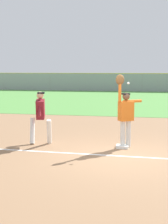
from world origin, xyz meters
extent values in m
plane|color=#936D4C|center=(0.00, 0.00, 0.00)|extent=(81.18, 81.18, 0.00)
cube|color=#549342|center=(0.00, 17.60, 0.01)|extent=(41.01, 19.49, 0.01)
cube|color=white|center=(0.01, 1.06, 0.04)|extent=(0.39, 0.39, 0.08)
cylinder|color=silver|center=(0.18, 1.19, 0.42)|extent=(0.21, 0.21, 0.85)
cylinder|color=silver|center=(0.01, 1.08, 0.42)|extent=(0.21, 0.21, 0.85)
cube|color=orange|center=(0.10, 1.14, 1.15)|extent=(0.51, 0.45, 0.60)
sphere|color=brown|center=(0.10, 1.14, 1.60)|extent=(0.32, 0.32, 0.23)
cube|color=black|center=(0.08, 1.16, 1.68)|extent=(0.29, 0.29, 0.05)
cylinder|color=orange|center=(-0.09, 1.02, 1.76)|extent=(0.12, 0.12, 0.62)
cylinder|color=orange|center=(0.29, 1.25, 1.45)|extent=(0.57, 0.40, 0.09)
ellipsoid|color=brown|center=(-0.09, 1.02, 2.12)|extent=(0.31, 0.27, 0.32)
cylinder|color=white|center=(-2.37, 1.09, 0.42)|extent=(0.25, 0.46, 0.85)
cylinder|color=white|center=(-2.95, 1.11, 0.42)|extent=(0.25, 0.46, 0.85)
cube|color=maroon|center=(-2.66, 1.10, 1.15)|extent=(0.38, 0.57, 0.66)
sphere|color=#DBAD84|center=(-2.66, 1.10, 1.60)|extent=(0.28, 0.28, 0.23)
cube|color=black|center=(-2.63, 1.11, 1.68)|extent=(0.26, 0.25, 0.05)
cylinder|color=maroon|center=(-2.71, 1.31, 1.23)|extent=(0.18, 0.41, 0.58)
cylinder|color=maroon|center=(-2.61, 0.89, 1.23)|extent=(0.18, 0.41, 0.58)
sphere|color=white|center=(0.17, 0.94, 2.02)|extent=(0.07, 0.07, 0.07)
cube|color=#93999E|center=(0.00, 27.35, 0.96)|extent=(41.01, 0.06, 1.91)
cylinder|color=yellow|center=(0.00, 27.35, 1.94)|extent=(41.01, 0.06, 0.06)
cylinder|color=gray|center=(-10.25, 27.35, 0.96)|extent=(0.08, 0.08, 1.91)
cylinder|color=gray|center=(0.00, 27.35, 0.96)|extent=(0.08, 0.08, 1.91)
cube|color=tan|center=(-5.53, 30.60, 0.57)|extent=(4.59, 2.41, 0.55)
cube|color=#2D333D|center=(-5.53, 30.60, 1.05)|extent=(2.39, 2.00, 0.40)
cylinder|color=black|center=(-4.21, 31.72, 0.30)|extent=(0.62, 0.29, 0.60)
cylinder|color=black|center=(-3.98, 29.83, 0.30)|extent=(0.62, 0.29, 0.60)
cylinder|color=black|center=(-7.09, 31.37, 0.30)|extent=(0.62, 0.29, 0.60)
cylinder|color=black|center=(-6.86, 29.49, 0.30)|extent=(0.62, 0.29, 0.60)
cube|color=black|center=(0.21, 30.57, 0.57)|extent=(4.53, 2.22, 0.55)
cube|color=#2D333D|center=(0.21, 30.57, 1.05)|extent=(2.32, 1.90, 0.40)
cylinder|color=black|center=(1.72, 31.42, 0.30)|extent=(0.61, 0.26, 0.60)
cylinder|color=black|center=(1.58, 29.52, 0.30)|extent=(0.61, 0.26, 0.60)
cylinder|color=black|center=(-1.17, 31.63, 0.30)|extent=(0.61, 0.26, 0.60)
cylinder|color=black|center=(-1.31, 29.73, 0.30)|extent=(0.61, 0.26, 0.60)
camera|label=1|loc=(0.80, -9.23, 2.45)|focal=53.90mm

